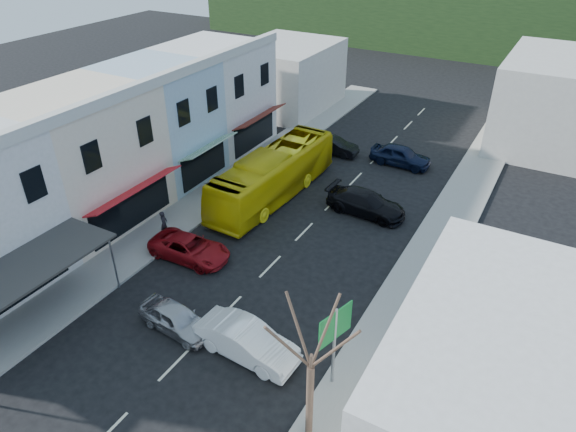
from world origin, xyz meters
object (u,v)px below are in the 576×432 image
object	(u,v)px
pedestrian_left	(164,223)
traffic_signal	(496,101)
direction_sign	(334,348)
bus	(273,176)
car_red	(190,247)
street_tree	(311,367)
car_silver	(176,318)
car_white	(247,343)

from	to	relation	value
pedestrian_left	traffic_signal	xyz separation A→B (m)	(13.54, 27.13, 1.60)
pedestrian_left	direction_sign	bearing A→B (deg)	-133.85
bus	traffic_signal	xyz separation A→B (m)	(10.48, 19.63, 1.05)
car_red	street_tree	size ratio (longest dim) A/B	0.63
car_silver	bus	bearing A→B (deg)	16.53
car_white	pedestrian_left	bearing A→B (deg)	63.14
pedestrian_left	bus	bearing A→B (deg)	-45.33
car_silver	street_tree	distance (m)	8.71
bus	car_red	world-z (taller)	bus
direction_sign	traffic_signal	xyz separation A→B (m)	(0.20, 32.17, 0.56)
pedestrian_left	car_white	bearing A→B (deg)	-143.11
bus	car_silver	distance (m)	13.48
car_red	street_tree	world-z (taller)	street_tree
bus	street_tree	xyz separation A→B (m)	(10.55, -15.16, 2.11)
direction_sign	traffic_signal	bearing A→B (deg)	106.57
car_silver	direction_sign	world-z (taller)	direction_sign
bus	car_white	xyz separation A→B (m)	(6.31, -12.90, -0.85)
pedestrian_left	street_tree	world-z (taller)	street_tree
bus	car_red	size ratio (longest dim) A/B	2.52
street_tree	car_white	bearing A→B (deg)	151.98
car_white	car_red	xyz separation A→B (m)	(-6.78, 4.50, 0.00)
bus	car_white	distance (m)	14.39
bus	car_silver	xyz separation A→B (m)	(2.59, -13.20, -0.85)
car_white	car_silver	bearing A→B (deg)	97.67
car_silver	pedestrian_left	size ratio (longest dim) A/B	2.59
pedestrian_left	car_silver	bearing A→B (deg)	-158.38
car_red	street_tree	bearing A→B (deg)	-123.27
car_silver	pedestrian_left	world-z (taller)	pedestrian_left
pedestrian_left	car_red	bearing A→B (deg)	-132.27
car_silver	direction_sign	distance (m)	7.83
car_silver	pedestrian_left	xyz separation A→B (m)	(-5.65, 5.70, 0.30)
street_tree	traffic_signal	size ratio (longest dim) A/B	1.41
car_silver	pedestrian_left	distance (m)	8.03
car_silver	car_white	xyz separation A→B (m)	(3.72, 0.30, 0.00)
direction_sign	car_white	bearing A→B (deg)	-157.89
bus	car_red	distance (m)	8.46
car_white	pedestrian_left	distance (m)	10.82
car_white	direction_sign	size ratio (longest dim) A/B	1.07
car_red	traffic_signal	distance (m)	30.15
car_silver	street_tree	world-z (taller)	street_tree
traffic_signal	bus	bearing A→B (deg)	70.64
bus	direction_sign	bearing A→B (deg)	-48.54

